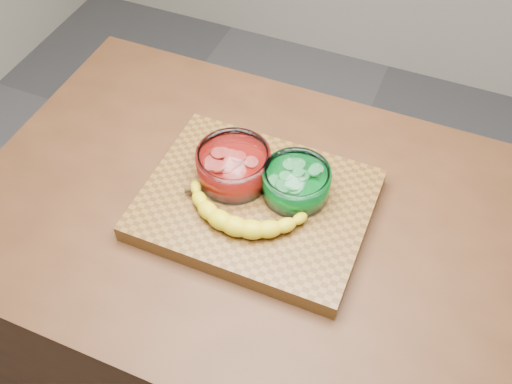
% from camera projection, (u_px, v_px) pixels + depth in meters
% --- Properties ---
extents(ground, '(3.50, 3.50, 0.00)m').
position_uv_depth(ground, '(256.00, 377.00, 1.87)').
color(ground, '#57575B').
rests_on(ground, ground).
extents(counter, '(1.20, 0.80, 0.90)m').
position_uv_depth(counter, '(256.00, 313.00, 1.52)').
color(counter, '#4A2A16').
rests_on(counter, ground).
extents(cutting_board, '(0.45, 0.35, 0.04)m').
position_uv_depth(cutting_board, '(256.00, 204.00, 1.16)').
color(cutting_board, brown).
rests_on(cutting_board, counter).
extents(bowl_red, '(0.15, 0.15, 0.07)m').
position_uv_depth(bowl_red, '(234.00, 166.00, 1.15)').
color(bowl_red, white).
rests_on(bowl_red, cutting_board).
extents(bowl_green, '(0.14, 0.14, 0.06)m').
position_uv_depth(bowl_green, '(296.00, 183.00, 1.13)').
color(bowl_green, white).
rests_on(bowl_green, cutting_board).
extents(banana, '(0.28, 0.13, 0.04)m').
position_uv_depth(banana, '(241.00, 213.00, 1.10)').
color(banana, gold).
rests_on(banana, cutting_board).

